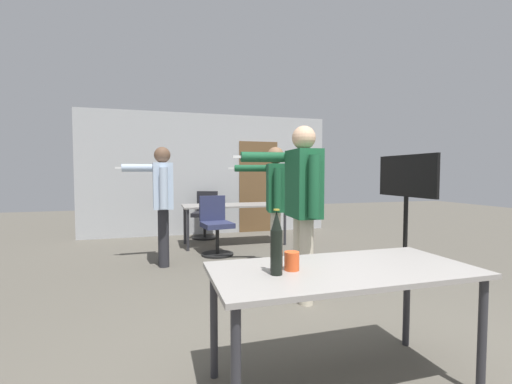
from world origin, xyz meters
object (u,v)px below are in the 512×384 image
(office_chair_far_right, at_px, (216,227))
(person_center_tall, at_px, (274,196))
(office_chair_side_rolled, at_px, (205,216))
(drink_cup, at_px, (292,261))
(person_right_polo, at_px, (302,196))
(person_left_plaid, at_px, (162,195))
(tv_screen, at_px, (406,199))
(beer_bottle, at_px, (276,244))

(office_chair_far_right, bearing_deg, person_center_tall, 109.13)
(office_chair_side_rolled, xyz_separation_m, drink_cup, (-0.20, -5.17, 0.35))
(person_center_tall, xyz_separation_m, person_right_polo, (-0.10, -1.14, 0.07))
(person_right_polo, height_order, drink_cup, person_right_polo)
(person_left_plaid, relative_size, office_chair_side_rolled, 1.79)
(person_left_plaid, bearing_deg, person_right_polo, -145.24)
(person_right_polo, distance_m, office_chair_side_rolled, 3.90)
(tv_screen, xyz_separation_m, person_right_polo, (-1.86, -0.68, 0.11))
(drink_cup, bearing_deg, office_chair_side_rolled, 87.80)
(tv_screen, height_order, person_left_plaid, person_left_plaid)
(beer_bottle, xyz_separation_m, drink_cup, (0.12, 0.06, -0.12))
(office_chair_far_right, bearing_deg, beer_bottle, 77.27)
(beer_bottle, relative_size, drink_cup, 3.40)
(person_center_tall, xyz_separation_m, office_chair_far_right, (-0.61, 1.16, -0.57))
(person_right_polo, bearing_deg, person_center_tall, -1.75)
(office_chair_far_right, relative_size, beer_bottle, 2.54)
(office_chair_far_right, height_order, beer_bottle, beer_bottle)
(person_center_tall, height_order, person_right_polo, person_right_polo)
(drink_cup, bearing_deg, person_center_tall, 72.90)
(tv_screen, relative_size, beer_bottle, 4.21)
(tv_screen, distance_m, person_center_tall, 1.81)
(person_left_plaid, bearing_deg, tv_screen, -111.54)
(person_right_polo, height_order, office_chair_far_right, person_right_polo)
(office_chair_far_right, distance_m, drink_cup, 3.67)
(tv_screen, bearing_deg, office_chair_side_rolled, -143.47)
(person_center_tall, relative_size, beer_bottle, 4.48)
(office_chair_side_rolled, relative_size, beer_bottle, 2.54)
(beer_bottle, bearing_deg, office_chair_side_rolled, 86.53)
(person_right_polo, height_order, beer_bottle, person_right_polo)
(office_chair_far_right, height_order, drink_cup, office_chair_far_right)
(beer_bottle, height_order, drink_cup, beer_bottle)
(person_left_plaid, distance_m, drink_cup, 3.29)
(person_left_plaid, bearing_deg, office_chair_far_right, -63.84)
(drink_cup, bearing_deg, tv_screen, 38.89)
(person_right_polo, relative_size, beer_bottle, 4.82)
(person_left_plaid, bearing_deg, drink_cup, -169.29)
(person_center_tall, distance_m, drink_cup, 2.62)
(person_center_tall, relative_size, office_chair_far_right, 1.77)
(person_center_tall, height_order, drink_cup, person_center_tall)
(office_chair_side_rolled, bearing_deg, drink_cup, 108.89)
(person_left_plaid, xyz_separation_m, drink_cup, (0.70, -3.20, -0.21))
(person_right_polo, bearing_deg, office_chair_far_right, 15.73)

